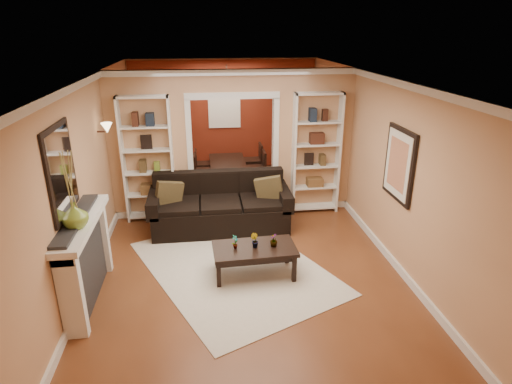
{
  "coord_description": "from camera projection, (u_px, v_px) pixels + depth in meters",
  "views": [
    {
      "loc": [
        -0.55,
        -6.53,
        3.38
      ],
      "look_at": [
        0.18,
        -0.8,
        1.15
      ],
      "focal_mm": 30.0,
      "sensor_mm": 36.0,
      "label": 1
    }
  ],
  "objects": [
    {
      "name": "floor",
      "position": [
        240.0,
        238.0,
        7.33
      ],
      "size": [
        8.0,
        8.0,
        0.0
      ],
      "primitive_type": "plane",
      "color": "brown",
      "rests_on": "ground"
    },
    {
      "name": "ceiling",
      "position": [
        237.0,
        76.0,
        6.36
      ],
      "size": [
        8.0,
        8.0,
        0.0
      ],
      "primitive_type": "plane",
      "rotation": [
        3.14,
        0.0,
        0.0
      ],
      "color": "white",
      "rests_on": "ground"
    },
    {
      "name": "wall_back",
      "position": [
        224.0,
        115.0,
        10.55
      ],
      "size": [
        8.0,
        0.0,
        8.0
      ],
      "primitive_type": "plane",
      "rotation": [
        1.57,
        0.0,
        0.0
      ],
      "color": "tan",
      "rests_on": "ground"
    },
    {
      "name": "wall_front",
      "position": [
        287.0,
        323.0,
        3.14
      ],
      "size": [
        8.0,
        0.0,
        8.0
      ],
      "primitive_type": "plane",
      "rotation": [
        -1.57,
        0.0,
        0.0
      ],
      "color": "tan",
      "rests_on": "ground"
    },
    {
      "name": "wall_left",
      "position": [
        93.0,
        168.0,
        6.58
      ],
      "size": [
        0.0,
        8.0,
        8.0
      ],
      "primitive_type": "plane",
      "rotation": [
        1.57,
        0.0,
        1.57
      ],
      "color": "tan",
      "rests_on": "ground"
    },
    {
      "name": "wall_right",
      "position": [
        373.0,
        158.0,
        7.11
      ],
      "size": [
        0.0,
        8.0,
        8.0
      ],
      "primitive_type": "plane",
      "rotation": [
        1.57,
        0.0,
        -1.57
      ],
      "color": "tan",
      "rests_on": "ground"
    },
    {
      "name": "partition_wall",
      "position": [
        233.0,
        144.0,
        7.96
      ],
      "size": [
        4.5,
        0.15,
        2.7
      ],
      "primitive_type": "cube",
      "color": "tan",
      "rests_on": "floor"
    },
    {
      "name": "red_back_panel",
      "position": [
        224.0,
        117.0,
        10.53
      ],
      "size": [
        4.44,
        0.04,
        2.64
      ],
      "primitive_type": "cube",
      "color": "maroon",
      "rests_on": "floor"
    },
    {
      "name": "dining_window",
      "position": [
        224.0,
        108.0,
        10.41
      ],
      "size": [
        0.78,
        0.03,
        0.98
      ],
      "primitive_type": "cube",
      "color": "#8CA5CC",
      "rests_on": "wall_back"
    },
    {
      "name": "area_rug",
      "position": [
        234.0,
        267.0,
        6.44
      ],
      "size": [
        3.32,
        3.76,
        0.01
      ],
      "primitive_type": "cube",
      "rotation": [
        0.0,
        0.0,
        0.43
      ],
      "color": "beige",
      "rests_on": "floor"
    },
    {
      "name": "sofa",
      "position": [
        220.0,
        203.0,
        7.54
      ],
      "size": [
        2.46,
        1.06,
        0.96
      ],
      "primitive_type": "cube",
      "color": "black",
      "rests_on": "floor"
    },
    {
      "name": "pillow_left",
      "position": [
        169.0,
        195.0,
        7.34
      ],
      "size": [
        0.47,
        0.3,
        0.45
      ],
      "primitive_type": "cube",
      "rotation": [
        0.0,
        0.0,
        0.41
      ],
      "color": "brown",
      "rests_on": "sofa"
    },
    {
      "name": "pillow_right",
      "position": [
        269.0,
        190.0,
        7.54
      ],
      "size": [
        0.48,
        0.25,
        0.47
      ],
      "primitive_type": "cube",
      "rotation": [
        0.0,
        0.0,
        -0.27
      ],
      "color": "brown",
      "rests_on": "sofa"
    },
    {
      "name": "coffee_table",
      "position": [
        255.0,
        261.0,
        6.18
      ],
      "size": [
        1.21,
        0.69,
        0.45
      ],
      "primitive_type": "cube",
      "rotation": [
        0.0,
        0.0,
        0.04
      ],
      "color": "black",
      "rests_on": "floor"
    },
    {
      "name": "plant_left",
      "position": [
        235.0,
        242.0,
        6.03
      ],
      "size": [
        0.12,
        0.13,
        0.21
      ],
      "primitive_type": "imported",
      "rotation": [
        0.0,
        0.0,
        1.04
      ],
      "color": "#336626",
      "rests_on": "coffee_table"
    },
    {
      "name": "plant_center",
      "position": [
        255.0,
        241.0,
        6.06
      ],
      "size": [
        0.15,
        0.15,
        0.21
      ],
      "primitive_type": "imported",
      "rotation": [
        0.0,
        0.0,
        2.31
      ],
      "color": "#336626",
      "rests_on": "coffee_table"
    },
    {
      "name": "plant_right",
      "position": [
        274.0,
        240.0,
        6.1
      ],
      "size": [
        0.13,
        0.13,
        0.19
      ],
      "primitive_type": "imported",
      "rotation": [
        0.0,
        0.0,
        4.47
      ],
      "color": "#336626",
      "rests_on": "coffee_table"
    },
    {
      "name": "bookshelf_left",
      "position": [
        148.0,
        160.0,
        7.69
      ],
      "size": [
        0.9,
        0.3,
        2.3
      ],
      "primitive_type": "cube",
      "color": "white",
      "rests_on": "floor"
    },
    {
      "name": "bookshelf_right",
      "position": [
        316.0,
        154.0,
        8.05
      ],
      "size": [
        0.9,
        0.3,
        2.3
      ],
      "primitive_type": "cube",
      "color": "white",
      "rests_on": "floor"
    },
    {
      "name": "fireplace",
      "position": [
        88.0,
        261.0,
        5.49
      ],
      "size": [
        0.32,
        1.7,
        1.16
      ],
      "primitive_type": "cube",
      "color": "white",
      "rests_on": "floor"
    },
    {
      "name": "vase",
      "position": [
        75.0,
        215.0,
        5.01
      ],
      "size": [
        0.4,
        0.4,
        0.32
      ],
      "primitive_type": "imported",
      "rotation": [
        0.0,
        0.0,
        -0.4
      ],
      "color": "olive",
      "rests_on": "fireplace"
    },
    {
      "name": "mirror",
      "position": [
        61.0,
        171.0,
        5.03
      ],
      "size": [
        0.03,
        0.95,
        1.1
      ],
      "primitive_type": "cube",
      "color": "silver",
      "rests_on": "wall_left"
    },
    {
      "name": "wall_sconce",
      "position": [
        103.0,
        130.0,
        6.93
      ],
      "size": [
        0.18,
        0.18,
        0.22
      ],
      "primitive_type": "cube",
      "color": "#FFE0A5",
      "rests_on": "wall_left"
    },
    {
      "name": "framed_art",
      "position": [
        399.0,
        164.0,
        6.11
      ],
      "size": [
        0.04,
        0.85,
        1.05
      ],
      "primitive_type": "cube",
      "color": "black",
      "rests_on": "wall_right"
    },
    {
      "name": "dining_table",
      "position": [
        229.0,
        172.0,
        9.88
      ],
      "size": [
        1.45,
        0.81,
        0.51
      ],
      "primitive_type": "imported",
      "rotation": [
        0.0,
        0.0,
        1.57
      ],
      "color": "black",
      "rests_on": "floor"
    },
    {
      "name": "dining_chair_nw",
      "position": [
        205.0,
        171.0,
        9.48
      ],
      "size": [
        0.49,
        0.49,
        0.8
      ],
      "primitive_type": "cube",
      "rotation": [
        0.0,
        0.0,
        1.31
      ],
      "color": "black",
      "rests_on": "floor"
    },
    {
      "name": "dining_chair_ne",
      "position": [
        254.0,
        168.0,
        9.6
      ],
      "size": [
        0.55,
        0.55,
        0.83
      ],
      "primitive_type": "cube",
      "rotation": [
        0.0,
        0.0,
        -1.14
      ],
      "color": "black",
      "rests_on": "floor"
    },
    {
      "name": "dining_chair_sw",
      "position": [
        205.0,
        164.0,
        10.05
      ],
      "size": [
        0.44,
        0.44,
        0.75
      ],
      "primitive_type": "cube",
      "rotation": [
        0.0,
        0.0,
        1.34
      ],
      "color": "black",
      "rests_on": "floor"
    },
    {
      "name": "dining_chair_se",
      "position": [
        251.0,
        161.0,
        10.16
      ],
      "size": [
        0.54,
        0.54,
        0.84
      ],
      "primitive_type": "cube",
      "rotation": [
        0.0,
        0.0,
        -1.93
      ],
      "color": "black",
      "rests_on": "floor"
    },
    {
      "name": "chandelier",
      "position": [
        227.0,
        96.0,
        9.1
      ],
      "size": [
        0.5,
        0.5,
        0.3
      ],
      "primitive_type": "cube",
      "color": "#3D231B",
      "rests_on": "ceiling"
    }
  ]
}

